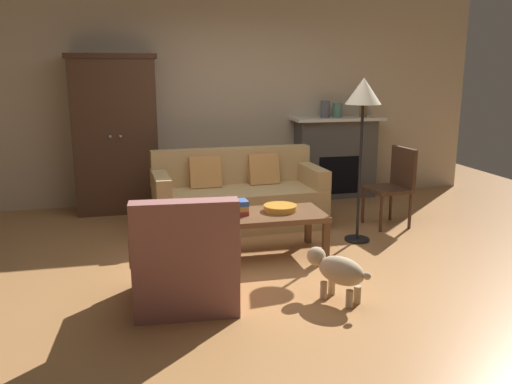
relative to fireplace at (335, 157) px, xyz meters
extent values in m
plane|color=#B27A47|center=(-1.55, -2.30, -0.57)|extent=(9.60, 9.60, 0.00)
cube|color=beige|center=(-1.55, 0.25, 0.83)|extent=(7.20, 0.10, 2.80)
cube|color=#4C4947|center=(0.00, 0.00, -0.03)|extent=(1.10, 0.36, 1.08)
cube|color=black|center=(0.00, -0.18, -0.23)|extent=(0.60, 0.01, 0.52)
cube|color=white|center=(0.00, -0.02, 0.53)|extent=(1.26, 0.48, 0.04)
cube|color=#472D1E|center=(-2.95, -0.08, 0.37)|extent=(1.00, 0.52, 1.89)
cube|color=#3C271A|center=(-2.95, -0.08, 1.35)|extent=(1.06, 0.55, 0.06)
sphere|color=#ADAFB5|center=(-3.01, -0.35, 0.41)|extent=(0.04, 0.04, 0.04)
sphere|color=#ADAFB5|center=(-2.89, -0.35, 0.41)|extent=(0.04, 0.04, 0.04)
cube|color=tan|center=(-1.60, -1.11, -0.35)|extent=(1.94, 0.92, 0.44)
cube|color=tan|center=(-1.62, -0.77, 0.08)|extent=(1.91, 0.27, 0.42)
cube|color=tan|center=(-2.48, -1.15, -0.02)|extent=(0.20, 0.80, 0.22)
cube|color=tan|center=(-0.72, -1.07, -0.02)|extent=(0.20, 0.80, 0.22)
cube|color=tan|center=(-1.96, -0.93, 0.04)|extent=(0.37, 0.20, 0.37)
cube|color=tan|center=(-1.26, -0.90, 0.04)|extent=(0.37, 0.20, 0.37)
cube|color=brown|center=(-1.53, -2.12, -0.17)|extent=(1.10, 0.60, 0.05)
cube|color=brown|center=(-2.04, -2.38, -0.38)|extent=(0.06, 0.06, 0.37)
cube|color=brown|center=(-1.02, -2.38, -0.38)|extent=(0.06, 0.06, 0.37)
cube|color=brown|center=(-2.04, -1.86, -0.38)|extent=(0.06, 0.06, 0.37)
cube|color=brown|center=(-1.02, -1.86, -0.38)|extent=(0.06, 0.06, 0.37)
cylinder|color=orange|center=(-1.39, -2.08, -0.12)|extent=(0.33, 0.33, 0.06)
cube|color=#B73833|center=(-1.84, -2.10, -0.13)|extent=(0.25, 0.18, 0.04)
cube|color=gold|center=(-1.85, -2.10, -0.08)|extent=(0.25, 0.19, 0.05)
cube|color=#38569E|center=(-1.84, -2.10, -0.04)|extent=(0.25, 0.18, 0.05)
cylinder|color=#565B66|center=(-0.18, -0.02, 0.66)|extent=(0.13, 0.13, 0.22)
cylinder|color=slate|center=(0.00, -0.02, 0.65)|extent=(0.13, 0.13, 0.19)
cylinder|color=olive|center=(0.38, -0.02, 0.69)|extent=(0.10, 0.10, 0.27)
cube|color=#935B56|center=(-2.41, -2.99, -0.36)|extent=(0.81, 0.81, 0.42)
cube|color=#935B56|center=(-2.43, -3.30, 0.08)|extent=(0.77, 0.21, 0.46)
cube|color=#935B56|center=(-2.08, -3.01, -0.05)|extent=(0.17, 0.71, 0.20)
cube|color=#935B56|center=(-2.74, -2.97, -0.05)|extent=(0.17, 0.71, 0.20)
cube|color=#472D1E|center=(0.05, -1.48, -0.14)|extent=(0.49, 0.49, 0.04)
cylinder|color=#472D1E|center=(-0.16, -1.32, -0.36)|extent=(0.04, 0.04, 0.41)
cylinder|color=#472D1E|center=(-0.12, -1.69, -0.36)|extent=(0.04, 0.04, 0.41)
cylinder|color=#472D1E|center=(0.22, -1.27, -0.36)|extent=(0.04, 0.04, 0.41)
cylinder|color=#472D1E|center=(0.26, -1.65, -0.36)|extent=(0.04, 0.04, 0.41)
cube|color=#472D1E|center=(0.25, -1.46, 0.11)|extent=(0.09, 0.44, 0.45)
cylinder|color=black|center=(-0.50, -1.92, -0.56)|extent=(0.26, 0.26, 0.02)
cylinder|color=black|center=(-0.50, -1.92, 0.15)|extent=(0.03, 0.03, 1.44)
cone|color=beige|center=(-0.50, -1.92, 0.99)|extent=(0.36, 0.36, 0.26)
ellipsoid|color=tan|center=(-1.24, -3.28, -0.32)|extent=(0.39, 0.44, 0.22)
sphere|color=tan|center=(-1.37, -3.08, -0.26)|extent=(0.15, 0.15, 0.15)
cylinder|color=tan|center=(-1.35, -3.21, -0.50)|extent=(0.06, 0.06, 0.14)
cylinder|color=tan|center=(-1.26, -3.15, -0.50)|extent=(0.06, 0.06, 0.14)
cylinder|color=tan|center=(-1.21, -3.41, -0.50)|extent=(0.06, 0.06, 0.14)
cylinder|color=tan|center=(-1.12, -3.35, -0.50)|extent=(0.06, 0.06, 0.14)
sphere|color=tan|center=(-1.11, -3.47, -0.30)|extent=(0.06, 0.06, 0.06)
camera|label=1|loc=(-2.76, -6.87, 1.21)|focal=37.20mm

